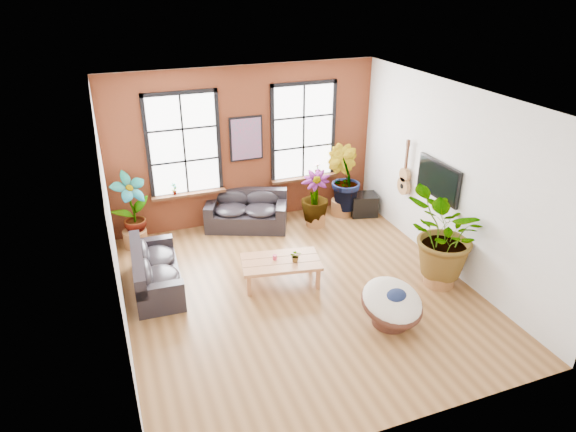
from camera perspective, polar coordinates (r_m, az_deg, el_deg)
name	(u,v)px	position (r m, az deg, el deg)	size (l,w,h in m)	color
room	(297,200)	(8.65, 1.06, 1.74)	(6.04, 6.54, 3.54)	brown
sofa_back	(247,211)	(11.53, -4.61, 0.53)	(1.97, 1.48, 0.82)	black
sofa_left	(154,271)	(9.63, -14.70, -5.96)	(0.88, 1.93, 0.75)	black
coffee_table	(281,263)	(9.44, -0.81, -5.23)	(1.55, 1.06, 0.55)	#A8683C
papasan_chair	(392,303)	(8.57, 11.49, -9.48)	(1.24, 1.25, 0.77)	#50291C
poster	(246,139)	(11.28, -4.67, 8.56)	(0.74, 0.06, 0.98)	black
tv_wall_unit	(428,180)	(10.44, 15.29, 3.89)	(0.13, 1.86, 1.20)	black
media_box	(363,204)	(12.25, 8.37, 1.28)	(0.71, 0.64, 0.51)	black
pot_back_left	(136,238)	(11.22, -16.58, -2.39)	(0.53, 0.53, 0.36)	brown
pot_back_right	(341,207)	(12.23, 5.96, 1.01)	(0.65, 0.65, 0.36)	brown
pot_right_wall	(440,274)	(9.90, 16.49, -6.20)	(0.71, 0.71, 0.41)	brown
pot_mid	(316,219)	(11.65, 3.10, -0.30)	(0.54, 0.54, 0.32)	brown
floor_plant_back_left	(132,207)	(10.95, -16.95, 0.98)	(0.77, 0.52, 1.47)	#194311
floor_plant_back_right	(343,178)	(11.96, 6.16, 4.19)	(0.83, 0.67, 1.51)	#194311
floor_plant_right_wall	(446,236)	(9.52, 17.16, -2.18)	(1.50, 1.30, 1.66)	#194311
floor_plant_mid	(315,196)	(11.43, 3.01, 2.22)	(0.64, 0.64, 1.14)	#194311
table_plant	(296,256)	(9.33, 0.86, -4.45)	(0.21, 0.18, 0.23)	#194311
sill_plant_left	(174,189)	(11.23, -12.53, 2.97)	(0.14, 0.10, 0.27)	#194311
sill_plant_right	(318,169)	(12.08, 3.34, 5.19)	(0.15, 0.15, 0.27)	#194311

